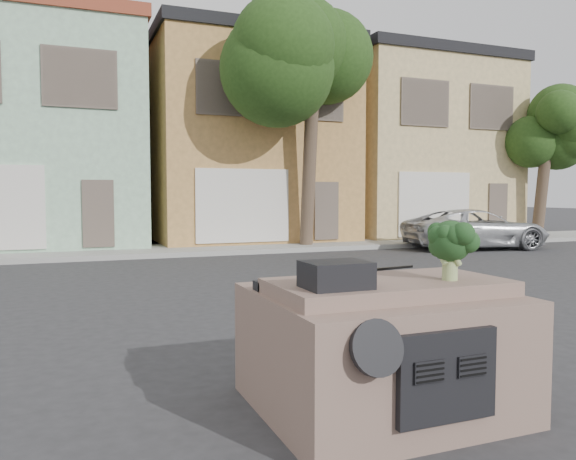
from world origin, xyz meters
TOP-DOWN VIEW (x-y plane):
  - ground_plane at (0.00, 0.00)m, footprint 120.00×120.00m
  - sidewalk at (0.00, 10.50)m, footprint 40.00×3.00m
  - townhouse_mint at (-3.50, 14.50)m, footprint 7.20×8.20m
  - townhouse_tan at (4.00, 14.50)m, footprint 7.20×8.20m
  - townhouse_beige at (11.50, 14.50)m, footprint 7.20×8.20m
  - silver_pickup at (10.26, 7.94)m, footprint 5.07×2.94m
  - tree_near at (5.00, 9.80)m, footprint 4.40×4.00m
  - tree_far at (15.00, 9.80)m, footprint 3.20×3.00m
  - car_dashboard at (0.00, -3.00)m, footprint 2.00×1.80m
  - instrument_hump at (-0.58, -3.35)m, footprint 0.48×0.38m
  - wiper_arm at (0.28, -2.62)m, footprint 0.69×0.15m
  - broccoli at (0.46, -3.35)m, footprint 0.55×0.55m

SIDE VIEW (x-z plane):
  - ground_plane at x=0.00m, z-range 0.00..0.00m
  - silver_pickup at x=10.26m, z-range -0.66..0.66m
  - sidewalk at x=0.00m, z-range 0.00..0.15m
  - car_dashboard at x=0.00m, z-range 0.00..1.12m
  - wiper_arm at x=0.28m, z-range 1.12..1.14m
  - instrument_hump at x=-0.58m, z-range 1.12..1.32m
  - broccoli at x=0.46m, z-range 1.12..1.62m
  - tree_far at x=15.00m, z-range 0.00..6.00m
  - townhouse_mint at x=-3.50m, z-range 0.00..7.55m
  - townhouse_tan at x=4.00m, z-range 0.00..7.55m
  - townhouse_beige at x=11.50m, z-range 0.00..7.55m
  - tree_near at x=5.00m, z-range 0.00..8.50m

